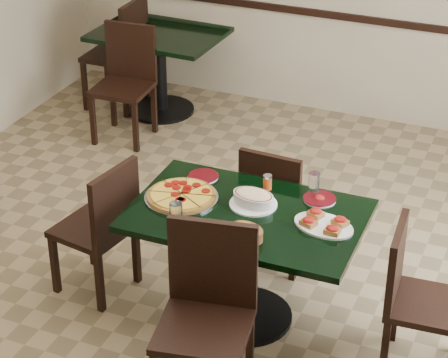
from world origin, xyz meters
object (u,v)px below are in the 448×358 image
at_px(back_table, 159,56).
at_px(chair_near, 208,305).
at_px(chair_right, 413,292).
at_px(chair_left, 103,223).
at_px(main_table, 247,240).
at_px(chair_far, 275,202).
at_px(lasagna_casserole, 253,198).
at_px(bruschetta_platter, 324,223).
at_px(bread_basket, 247,232).
at_px(pepperoni_pizza, 181,196).
at_px(back_chair_near, 126,76).
at_px(back_chair_left, 123,47).

xyz_separation_m(back_table, chair_near, (1.86, -3.12, 0.04)).
relative_size(chair_right, chair_left, 0.97).
bearing_deg(main_table, chair_far, 93.01).
relative_size(chair_far, lasagna_casserole, 3.16).
bearing_deg(lasagna_casserole, bruschetta_platter, -0.12).
bearing_deg(bruschetta_platter, bread_basket, -128.90).
bearing_deg(lasagna_casserole, pepperoni_pizza, -159.40).
relative_size(back_table, bread_basket, 4.83).
xyz_separation_m(chair_left, bread_basket, (1.00, -0.16, 0.28)).
height_order(chair_right, bruschetta_platter, chair_right).
distance_m(back_table, chair_left, 2.71).
xyz_separation_m(back_table, chair_left, (0.91, -2.56, -0.02)).
xyz_separation_m(main_table, back_table, (-1.81, 2.48, -0.04)).
bearing_deg(chair_right, chair_near, 120.00).
distance_m(back_table, back_chair_near, 0.52).
bearing_deg(back_table, back_chair_left, -172.58).
height_order(back_table, chair_right, chair_right).
height_order(back_table, bruschetta_platter, bruschetta_platter).
distance_m(back_chair_near, lasagna_casserole, 2.64).
distance_m(chair_far, lasagna_casserole, 0.59).
distance_m(back_table, pepperoni_pizza, 2.85).
bearing_deg(back_chair_left, chair_right, 51.10).
relative_size(main_table, pepperoni_pizza, 3.08).
height_order(chair_far, pepperoni_pizza, chair_far).
xyz_separation_m(chair_left, back_chair_left, (-1.24, 2.52, 0.06)).
relative_size(chair_left, bruschetta_platter, 2.27).
height_order(chair_left, back_chair_left, back_chair_left).
bearing_deg(bread_basket, main_table, 132.22).
height_order(main_table, chair_far, chair_far).
xyz_separation_m(main_table, lasagna_casserole, (0.00, 0.09, 0.23)).
height_order(chair_right, back_chair_left, back_chair_left).
height_order(main_table, back_table, same).
height_order(chair_far, chair_near, chair_near).
bearing_deg(back_chair_left, chair_near, 34.65).
distance_m(chair_far, bread_basket, 0.90).
xyz_separation_m(chair_right, pepperoni_pizza, (-1.39, 0.01, 0.28)).
height_order(chair_near, chair_left, chair_near).
xyz_separation_m(chair_far, chair_near, (0.08, -1.24, 0.08)).
relative_size(chair_right, back_chair_near, 0.92).
bearing_deg(lasagna_casserole, chair_near, -78.70).
distance_m(chair_left, back_chair_left, 2.82).
relative_size(chair_near, chair_left, 1.11).
bearing_deg(bruschetta_platter, chair_near, -107.17).
relative_size(chair_near, lasagna_casserole, 3.63).
height_order(back_chair_near, back_chair_left, back_chair_left).
bearing_deg(chair_right, bruschetta_platter, 81.21).
distance_m(back_chair_left, pepperoni_pizza, 3.01).
distance_m(chair_near, back_chair_left, 3.79).
bearing_deg(back_chair_near, main_table, -50.29).
xyz_separation_m(main_table, chair_left, (-0.91, -0.08, -0.06)).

